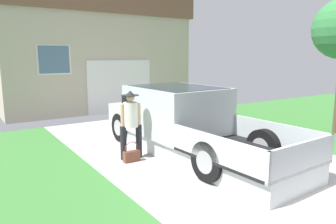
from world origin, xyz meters
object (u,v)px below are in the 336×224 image
object	(u,v)px
handbag	(132,155)
pickup_truck	(182,122)
wheeled_trash_bin	(214,100)
person_with_hat	(131,120)
house_with_garage	(86,50)

from	to	relation	value
handbag	pickup_truck	bearing A→B (deg)	2.87
pickup_truck	wheeled_trash_bin	distance (m)	5.12
wheeled_trash_bin	person_with_hat	bearing A→B (deg)	-149.50
house_with_garage	wheeled_trash_bin	bearing A→B (deg)	-59.41
pickup_truck	house_with_garage	xyz separation A→B (m)	(0.65, 8.82, 1.90)
handbag	wheeled_trash_bin	world-z (taller)	wheeled_trash_bin
person_with_hat	handbag	world-z (taller)	person_with_hat
pickup_truck	handbag	bearing A→B (deg)	-179.26
house_with_garage	pickup_truck	bearing A→B (deg)	-94.24
pickup_truck	wheeled_trash_bin	xyz separation A→B (m)	(3.94, 3.26, -0.14)
person_with_hat	house_with_garage	bearing A→B (deg)	86.78
person_with_hat	handbag	size ratio (longest dim) A/B	3.41
person_with_hat	wheeled_trash_bin	world-z (taller)	person_with_hat
person_with_hat	wheeled_trash_bin	distance (m)	6.16
house_with_garage	wheeled_trash_bin	xyz separation A→B (m)	(3.29, -5.56, -2.05)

